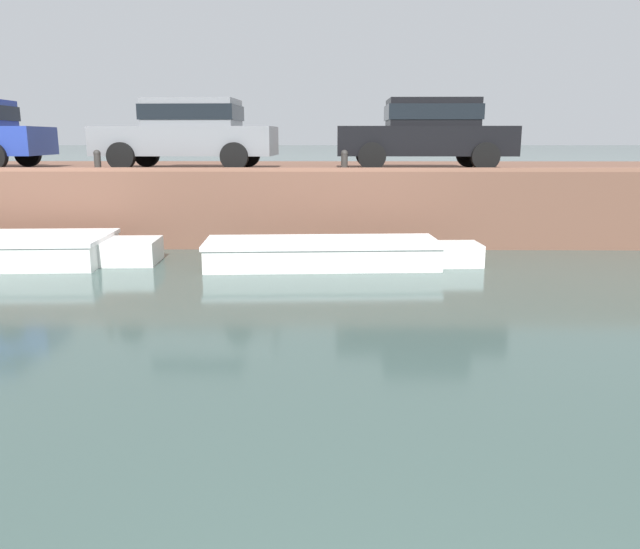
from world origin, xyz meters
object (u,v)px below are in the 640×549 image
boat_moored_central_white (333,253)px  mooring_bollard_west (97,160)px  car_left_inner_grey (189,131)px  car_centre_black (427,131)px  mooring_bollard_mid (344,160)px

boat_moored_central_white → mooring_bollard_west: 5.60m
car_left_inner_grey → car_centre_black: (5.37, 0.00, -0.00)m
boat_moored_central_white → car_centre_black: car_centre_black is taller
boat_moored_central_white → mooring_bollard_mid: 2.57m
car_left_inner_grey → mooring_bollard_mid: car_left_inner_grey is taller
boat_moored_central_white → car_centre_black: 4.35m
mooring_bollard_mid → boat_moored_central_white: bearing=-97.2°
boat_moored_central_white → mooring_bollard_mid: bearing=82.8°
car_left_inner_grey → mooring_bollard_west: bearing=-147.9°
mooring_bollard_mid → car_centre_black: bearing=30.2°
car_centre_black → mooring_bollard_mid: car_centre_black is taller
car_left_inner_grey → car_centre_black: size_ratio=1.03×
boat_moored_central_white → car_centre_black: bearing=55.2°
mooring_bollard_west → mooring_bollard_mid: 5.23m
boat_moored_central_white → car_left_inner_grey: car_left_inner_grey is taller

